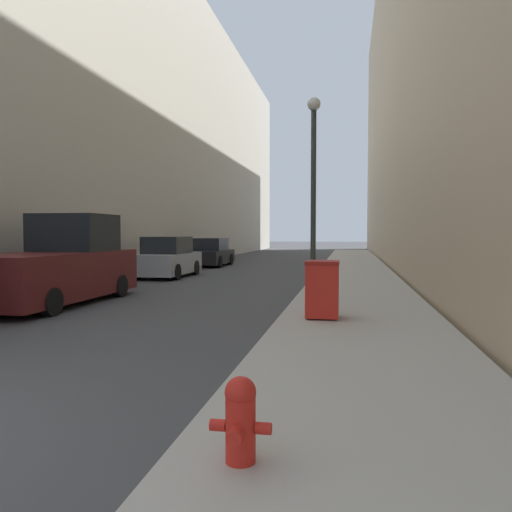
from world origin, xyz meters
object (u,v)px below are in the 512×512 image
(parked_sedan_near, at_px, (167,259))
(parked_sedan_far, at_px, (211,253))
(trash_bin, at_px, (322,289))
(pickup_truck, at_px, (59,266))
(lamppost, at_px, (313,185))
(fire_hydrant, at_px, (240,418))

(parked_sedan_near, height_order, parked_sedan_far, parked_sedan_near)
(trash_bin, bearing_deg, parked_sedan_far, 112.93)
(pickup_truck, bearing_deg, parked_sedan_far, 90.38)
(lamppost, bearing_deg, pickup_truck, -163.60)
(pickup_truck, relative_size, parked_sedan_near, 1.34)
(lamppost, distance_m, parked_sedan_near, 9.17)
(trash_bin, distance_m, pickup_truck, 7.22)
(fire_hydrant, relative_size, parked_sedan_near, 0.16)
(fire_hydrant, height_order, pickup_truck, pickup_truck)
(fire_hydrant, xyz_separation_m, trash_bin, (0.27, 6.49, 0.26))
(lamppost, distance_m, pickup_truck, 7.14)
(fire_hydrant, relative_size, trash_bin, 0.56)
(parked_sedan_far, bearing_deg, fire_hydrant, -73.65)
(trash_bin, xyz_separation_m, lamppost, (-0.46, 3.75, 2.42))
(pickup_truck, xyz_separation_m, parked_sedan_near, (0.01, 7.91, -0.20))
(lamppost, xyz_separation_m, parked_sedan_far, (-6.62, 12.99, -2.45))
(pickup_truck, distance_m, parked_sedan_near, 7.92)
(parked_sedan_far, bearing_deg, lamppost, -62.99)
(trash_bin, relative_size, pickup_truck, 0.21)
(fire_hydrant, height_order, trash_bin, trash_bin)
(fire_hydrant, distance_m, trash_bin, 6.50)
(trash_bin, relative_size, lamppost, 0.21)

